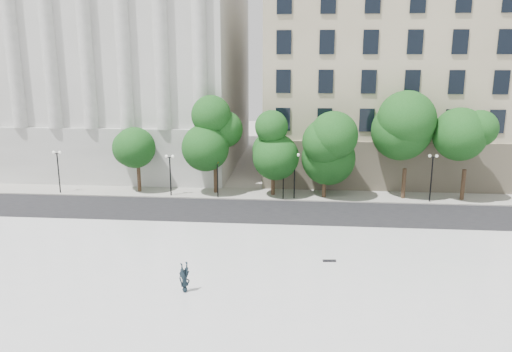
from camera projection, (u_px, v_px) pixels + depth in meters
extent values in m
plane|color=#ACA9A2|center=(184.00, 321.00, 25.14)|extent=(160.00, 160.00, 0.00)
cube|color=silver|center=(196.00, 290.00, 28.00)|extent=(44.00, 22.00, 0.45)
cube|color=black|center=(232.00, 213.00, 42.58)|extent=(60.00, 8.00, 0.02)
cube|color=#9D9B91|center=(240.00, 193.00, 48.38)|extent=(60.00, 4.00, 0.12)
cube|color=silver|center=(117.00, 61.00, 61.44)|extent=(30.00, 26.00, 25.00)
cube|color=#C2B394|center=(423.00, 78.00, 58.76)|extent=(36.00, 26.00, 21.00)
cylinder|color=black|center=(218.00, 180.00, 46.50)|extent=(0.10, 0.10, 3.50)
imported|color=black|center=(217.00, 158.00, 46.00)|extent=(0.66, 1.82, 0.72)
cylinder|color=black|center=(283.00, 182.00, 45.97)|extent=(0.10, 0.10, 3.50)
imported|color=black|center=(284.00, 159.00, 45.48)|extent=(0.67, 1.89, 0.75)
imported|color=black|center=(185.00, 288.00, 27.30)|extent=(1.52, 1.74, 0.46)
cube|color=black|center=(329.00, 261.00, 31.38)|extent=(0.85, 0.29, 0.09)
cylinder|color=#382619|center=(139.00, 178.00, 48.68)|extent=(0.36, 0.36, 2.95)
sphere|color=#124012|center=(137.00, 137.00, 47.74)|extent=(3.42, 3.42, 3.42)
cylinder|color=#382619|center=(216.00, 177.00, 48.24)|extent=(0.36, 0.36, 3.21)
sphere|color=#124012|center=(215.00, 133.00, 47.22)|extent=(4.17, 4.17, 4.17)
cylinder|color=#382619|center=(273.00, 182.00, 47.49)|extent=(0.36, 0.36, 2.77)
sphere|color=#124012|center=(273.00, 143.00, 46.61)|extent=(3.76, 3.76, 3.76)
cylinder|color=#382619|center=(324.00, 186.00, 46.73)|extent=(0.36, 0.36, 2.46)
sphere|color=#124012|center=(325.00, 151.00, 45.95)|extent=(4.36, 4.36, 4.36)
cylinder|color=#382619|center=(404.00, 184.00, 46.31)|extent=(0.36, 0.36, 2.94)
sphere|color=#124012|center=(407.00, 142.00, 45.37)|extent=(4.58, 4.58, 4.58)
cylinder|color=#382619|center=(463.00, 185.00, 45.82)|extent=(0.36, 0.36, 2.96)
sphere|color=#124012|center=(467.00, 142.00, 44.88)|extent=(3.99, 3.99, 3.99)
cylinder|color=black|center=(59.00, 174.00, 48.05)|extent=(0.12, 0.12, 4.00)
cube|color=black|center=(57.00, 153.00, 47.58)|extent=(0.60, 0.06, 0.06)
sphere|color=white|center=(54.00, 152.00, 47.59)|extent=(0.28, 0.28, 0.28)
sphere|color=white|center=(60.00, 152.00, 47.53)|extent=(0.28, 0.28, 0.28)
cylinder|color=black|center=(170.00, 177.00, 47.14)|extent=(0.12, 0.12, 3.80)
cube|color=black|center=(170.00, 157.00, 46.69)|extent=(0.60, 0.06, 0.06)
sphere|color=white|center=(166.00, 156.00, 46.70)|extent=(0.28, 0.28, 0.28)
sphere|color=white|center=(173.00, 156.00, 46.65)|extent=(0.28, 0.28, 0.28)
cylinder|color=black|center=(294.00, 178.00, 46.10)|extent=(0.12, 0.12, 4.16)
cube|color=black|center=(295.00, 156.00, 45.61)|extent=(0.60, 0.06, 0.06)
sphere|color=white|center=(292.00, 155.00, 45.62)|extent=(0.28, 0.28, 0.28)
sphere|color=white|center=(298.00, 155.00, 45.57)|extent=(0.28, 0.28, 0.28)
cylinder|color=black|center=(431.00, 180.00, 45.04)|extent=(0.12, 0.12, 4.27)
cube|color=black|center=(433.00, 157.00, 44.54)|extent=(0.60, 0.06, 0.06)
sphere|color=white|center=(430.00, 156.00, 44.54)|extent=(0.28, 0.28, 0.28)
sphere|color=white|center=(437.00, 156.00, 44.49)|extent=(0.28, 0.28, 0.28)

